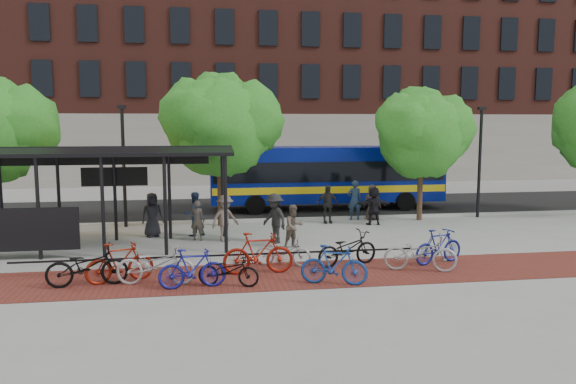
{
  "coord_description": "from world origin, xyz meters",
  "views": [
    {
      "loc": [
        -3.82,
        -20.69,
        4.42
      ],
      "look_at": [
        -0.31,
        1.68,
        1.6
      ],
      "focal_mm": 35.0,
      "sensor_mm": 36.0,
      "label": 1
    }
  ],
  "objects": [
    {
      "name": "tree_c",
      "position": [
        6.09,
        3.35,
        4.05
      ],
      "size": [
        4.66,
        3.8,
        5.92
      ],
      "color": "#382619",
      "rests_on": "ground"
    },
    {
      "name": "bike_7",
      "position": [
        -0.26,
        -6.14,
        0.55
      ],
      "size": [
        1.91,
        1.1,
        1.1
      ],
      "primitive_type": "imported",
      "rotation": [
        0.0,
        0.0,
        1.23
      ],
      "color": "navy",
      "rests_on": "ground"
    },
    {
      "name": "pedestrian_3",
      "position": [
        -2.95,
        0.01,
        0.87
      ],
      "size": [
        1.3,
        1.12,
        1.74
      ],
      "primitive_type": "imported",
      "rotation": [
        0.0,
        0.0,
        0.52
      ],
      "color": "brown",
      "rests_on": "ground"
    },
    {
      "name": "building_tower",
      "position": [
        -16.0,
        40.0,
        15.0
      ],
      "size": [
        22.0,
        22.0,
        30.0
      ],
      "primitive_type": "cube",
      "color": "#7A664C",
      "rests_on": "ground"
    },
    {
      "name": "bike_6",
      "position": [
        -1.34,
        -3.91,
        0.46
      ],
      "size": [
        1.84,
        1.12,
        0.91
      ],
      "primitive_type": "imported",
      "rotation": [
        0.0,
        0.0,
        1.25
      ],
      "color": "#A9A9AB",
      "rests_on": "ground"
    },
    {
      "name": "building_brick",
      "position": [
        10.0,
        26.0,
        10.0
      ],
      "size": [
        55.0,
        14.0,
        20.0
      ],
      "primitive_type": "cube",
      "color": "#5C2820",
      "rests_on": "ground"
    },
    {
      "name": "pedestrian_7",
      "position": [
        3.09,
        3.8,
        0.9
      ],
      "size": [
        0.68,
        0.47,
        1.81
      ],
      "primitive_type": "imported",
      "rotation": [
        0.0,
        0.0,
        3.08
      ],
      "color": "#21354E",
      "rests_on": "ground"
    },
    {
      "name": "bike_5",
      "position": [
        -2.2,
        -4.73,
        0.62
      ],
      "size": [
        2.08,
        0.63,
        1.24
      ],
      "primitive_type": "imported",
      "rotation": [
        0.0,
        0.0,
        1.59
      ],
      "color": "maroon",
      "rests_on": "ground"
    },
    {
      "name": "pedestrian_5",
      "position": [
        3.57,
        2.46,
        0.83
      ],
      "size": [
        1.56,
        0.56,
        1.66
      ],
      "primitive_type": "imported",
      "rotation": [
        0.0,
        0.0,
        3.1
      ],
      "color": "black",
      "rests_on": "ground"
    },
    {
      "name": "pedestrian_2",
      "position": [
        -4.09,
        1.21,
        0.86
      ],
      "size": [
        1.02,
        0.91,
        1.72
      ],
      "primitive_type": "imported",
      "rotation": [
        0.0,
        0.0,
        3.51
      ],
      "color": "#212F4E",
      "rests_on": "ground"
    },
    {
      "name": "pedestrian_0",
      "position": [
        -5.69,
        1.29,
        0.86
      ],
      "size": [
        0.97,
        0.78,
        1.72
      ],
      "primitive_type": "imported",
      "rotation": [
        0.0,
        0.0,
        0.32
      ],
      "color": "black",
      "rests_on": "ground"
    },
    {
      "name": "bike_10",
      "position": [
        2.61,
        -5.16,
        0.56
      ],
      "size": [
        2.28,
        1.38,
        1.13
      ],
      "primitive_type": "imported",
      "rotation": [
        0.0,
        0.0,
        1.25
      ],
      "color": "#9E9EA0",
      "rests_on": "ground"
    },
    {
      "name": "bike_0",
      "position": [
        -6.9,
        -5.24,
        0.56
      ],
      "size": [
        2.22,
        1.0,
        1.13
      ],
      "primitive_type": "imported",
      "rotation": [
        0.0,
        0.0,
        1.69
      ],
      "color": "black",
      "rests_on": "ground"
    },
    {
      "name": "ground",
      "position": [
        0.0,
        0.0,
        0.0
      ],
      "size": [
        160.0,
        160.0,
        0.0
      ],
      "primitive_type": "plane",
      "color": "#9E9E99",
      "rests_on": "ground"
    },
    {
      "name": "curb",
      "position": [
        0.0,
        4.0,
        0.06
      ],
      "size": [
        160.0,
        0.25,
        0.12
      ],
      "primitive_type": "cube",
      "color": "#B7B7B2",
      "rests_on": "ground"
    },
    {
      "name": "pedestrian_9",
      "position": [
        -1.16,
        -0.56,
        0.92
      ],
      "size": [
        1.19,
        1.36,
        1.83
      ],
      "primitive_type": "imported",
      "rotation": [
        0.0,
        0.0,
        5.25
      ],
      "color": "black",
      "rests_on": "ground"
    },
    {
      "name": "bike_rack_rail",
      "position": [
        -3.3,
        -4.1,
        0.0
      ],
      "size": [
        12.0,
        0.05,
        0.95
      ],
      "primitive_type": "cube",
      "color": "black",
      "rests_on": "ground"
    },
    {
      "name": "pedestrian_1",
      "position": [
        -3.97,
        0.34,
        0.76
      ],
      "size": [
        0.65,
        0.53,
        1.53
      ],
      "primitive_type": "imported",
      "rotation": [
        0.0,
        0.0,
        2.81
      ],
      "color": "#443E36",
      "rests_on": "ground"
    },
    {
      "name": "bike_11",
      "position": [
        3.52,
        -4.4,
        0.56
      ],
      "size": [
        1.92,
        1.09,
        1.11
      ],
      "primitive_type": "imported",
      "rotation": [
        0.0,
        0.0,
        1.9
      ],
      "color": "navy",
      "rests_on": "ground"
    },
    {
      "name": "bike_8",
      "position": [
        0.62,
        -4.21,
        0.54
      ],
      "size": [
        2.19,
        1.31,
        1.09
      ],
      "primitive_type": "imported",
      "rotation": [
        0.0,
        0.0,
        1.87
      ],
      "color": "black",
      "rests_on": "ground"
    },
    {
      "name": "bike_3",
      "position": [
        -4.08,
        -5.89,
        0.54
      ],
      "size": [
        1.85,
        0.69,
        1.08
      ],
      "primitive_type": "imported",
      "rotation": [
        0.0,
        0.0,
        1.67
      ],
      "color": "navy",
      "rests_on": "ground"
    },
    {
      "name": "lamp_post_right",
      "position": [
        9.0,
        3.6,
        2.75
      ],
      "size": [
        0.35,
        0.2,
        5.12
      ],
      "color": "black",
      "rests_on": "ground"
    },
    {
      "name": "pedestrian_8",
      "position": [
        -0.6,
        -1.5,
        0.77
      ],
      "size": [
        0.93,
        0.86,
        1.55
      ],
      "primitive_type": "imported",
      "rotation": [
        0.0,
        0.0,
        0.46
      ],
      "color": "brown",
      "rests_on": "ground"
    },
    {
      "name": "bus",
      "position": [
        2.54,
        7.16,
        1.83
      ],
      "size": [
        11.8,
        2.85,
        3.19
      ],
      "rotation": [
        0.0,
        0.0,
        -0.0
      ],
      "color": "navy",
      "rests_on": "ground"
    },
    {
      "name": "brick_strip",
      "position": [
        -2.0,
        -5.0,
        0.0
      ],
      "size": [
        24.0,
        3.0,
        0.01
      ],
      "primitive_type": "cube",
      "color": "maroon",
      "rests_on": "ground"
    },
    {
      "name": "bike_4",
      "position": [
        -3.13,
        -5.85,
        0.44
      ],
      "size": [
        1.78,
        1.05,
        0.88
      ],
      "primitive_type": "imported",
      "rotation": [
        0.0,
        0.0,
        1.28
      ],
      "color": "black",
      "rests_on": "ground"
    },
    {
      "name": "asphalt_street",
      "position": [
        0.0,
        8.0,
        0.01
      ],
      "size": [
        160.0,
        8.0,
        0.01
      ],
      "primitive_type": "cube",
      "color": "black",
      "rests_on": "ground"
    },
    {
      "name": "pedestrian_4",
      "position": [
        1.67,
        3.12,
        0.84
      ],
      "size": [
        1.02,
        0.48,
        1.69
      ],
      "primitive_type": "imported",
      "rotation": [
        0.0,
        0.0,
        6.35
      ],
      "color": "#252525",
      "rests_on": "ground"
    },
    {
      "name": "lamp_post_left",
      "position": [
        -7.0,
        3.6,
        2.75
      ],
      "size": [
        0.35,
        0.2,
        5.12
      ],
      "color": "black",
      "rests_on": "ground"
    },
    {
      "name": "pedestrian_6",
      "position": [
        3.9,
        3.69,
        0.81
      ],
      "size": [
        0.89,
        0.7,
        1.62
      ],
      "primitive_type": "imported",
      "rotation": [
        0.0,
        0.0,
        2.89
      ],
      "color": "#3A332E",
      "rests_on": "ground"
    },
    {
      "name": "bike_2",
      "position": [
        -5.08,
        -5.38,
        0.57
      ],
      "size": [
        2.25,
        1.07,
        1.13
      ],
      "primitive_type": "imported",
      "rotation": [
        0.0,
        0.0,
        1.42
      ],
      "color": "#ACABAE",
      "rests_on": "ground"
    },
    {
      "name": "bike_1",
      "position": [
        -6.08,
        -5.0,
        0.56
      ],
      "size": [
        1.95,
        1.14,
        1.13
      ],
      "primitive_type": "imported",
      "rotation": [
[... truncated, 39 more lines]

